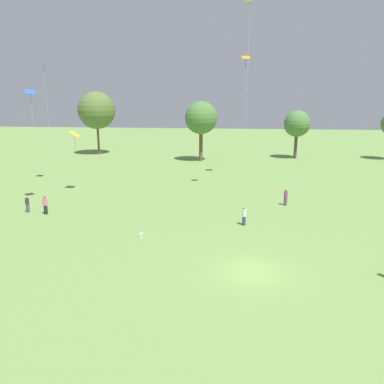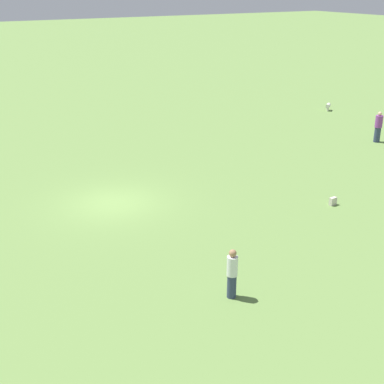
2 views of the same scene
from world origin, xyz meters
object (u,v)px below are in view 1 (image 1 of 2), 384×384
object	(u,v)px
person_1	(27,204)
kite_6	(246,63)
kite_1	(30,96)
picnic_bag_0	(141,235)
person_0	(45,205)
kite_0	(43,61)
kite_2	(74,135)
person_11	(286,197)
kite_4	(250,11)
person_3	(244,216)

from	to	relation	value
person_1	kite_6	world-z (taller)	kite_6
kite_1	picnic_bag_0	world-z (taller)	kite_1
person_0	kite_0	world-z (taller)	kite_0
picnic_bag_0	kite_1	bearing A→B (deg)	147.55
person_0	person_1	bearing A→B (deg)	45.86
kite_2	picnic_bag_0	xyz separation A→B (m)	(11.08, -13.73, -6.46)
person_11	person_1	bearing A→B (deg)	64.37
kite_1	kite_4	distance (m)	23.53
person_3	picnic_bag_0	world-z (taller)	person_3
person_3	kite_0	world-z (taller)	kite_0
kite_6	person_3	bearing A→B (deg)	-50.81
person_11	kite_4	xyz separation A→B (m)	(-4.19, 4.00, 18.48)
person_3	kite_4	world-z (taller)	kite_4
kite_4	kite_1	bearing A→B (deg)	22.74
kite_0	kite_6	distance (m)	24.90
kite_2	kite_4	size ratio (longest dim) A/B	0.34
kite_2	kite_0	bearing A→B (deg)	96.23
person_1	picnic_bag_0	size ratio (longest dim) A/B	4.52
person_0	person_3	size ratio (longest dim) A/B	1.07
kite_0	picnic_bag_0	distance (m)	27.42
person_11	kite_1	bearing A→B (deg)	58.18
person_3	kite_0	distance (m)	30.54
kite_0	kite_1	size ratio (longest dim) A/B	1.38
person_1	picnic_bag_0	distance (m)	13.66
kite_0	picnic_bag_0	size ratio (longest dim) A/B	44.52
kite_0	kite_2	distance (m)	10.05
kite_1	kite_2	distance (m)	7.26
person_0	person_3	distance (m)	18.65
person_1	person_11	bearing A→B (deg)	25.48
person_11	kite_2	world-z (taller)	kite_2
person_1	person_3	distance (m)	20.67
person_3	kite_0	size ratio (longest dim) A/B	0.11
person_1	picnic_bag_0	world-z (taller)	person_1
person_3	kite_6	bearing A→B (deg)	-62.14
person_3	kite_2	xyz separation A→B (m)	(-19.15, 9.78, 5.79)
person_0	kite_4	size ratio (longest dim) A/B	0.09
kite_1	kite_6	distance (m)	26.67
person_11	kite_2	bearing A→B (deg)	44.88
picnic_bag_0	kite_6	bearing A→B (deg)	71.46
kite_1	kite_6	world-z (taller)	kite_6
kite_0	kite_4	xyz separation A→B (m)	(23.92, -2.16, 4.36)
person_1	person_11	world-z (taller)	person_11
person_0	kite_0	bearing A→B (deg)	-11.19
person_0	person_11	xyz separation A→B (m)	(22.95, 5.77, -0.04)
person_11	picnic_bag_0	size ratio (longest dim) A/B	4.86
person_1	kite_1	bearing A→B (deg)	106.32
person_0	picnic_bag_0	distance (m)	11.69
person_11	kite_6	world-z (taller)	kite_6
kite_0	kite_1	distance (m)	10.19
kite_0	picnic_bag_0	bearing A→B (deg)	-114.28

